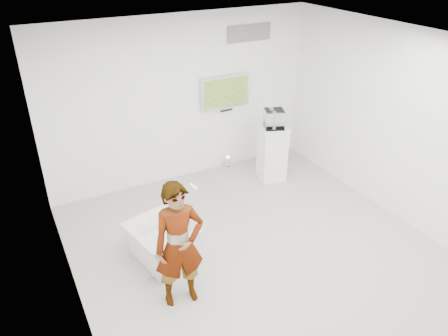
{
  "coord_description": "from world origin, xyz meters",
  "views": [
    {
      "loc": [
        -2.82,
        -4.38,
        4.11
      ],
      "look_at": [
        -0.16,
        0.6,
        1.08
      ],
      "focal_mm": 35.0,
      "sensor_mm": 36.0,
      "label": 1
    }
  ],
  "objects_px": {
    "tv": "(225,92)",
    "person": "(179,245)",
    "armchair": "(162,244)",
    "pedestal": "(272,153)",
    "floor_uplight": "(228,162)"
  },
  "relations": [
    {
      "from": "tv",
      "to": "floor_uplight",
      "type": "bearing_deg",
      "value": -88.79
    },
    {
      "from": "pedestal",
      "to": "tv",
      "type": "bearing_deg",
      "value": 123.14
    },
    {
      "from": "armchair",
      "to": "floor_uplight",
      "type": "xyz_separation_m",
      "value": [
        2.15,
        2.01,
        -0.16
      ]
    },
    {
      "from": "armchair",
      "to": "pedestal",
      "type": "distance_m",
      "value": 2.99
    },
    {
      "from": "tv",
      "to": "person",
      "type": "distance_m",
      "value": 3.72
    },
    {
      "from": "pedestal",
      "to": "floor_uplight",
      "type": "distance_m",
      "value": 0.98
    },
    {
      "from": "floor_uplight",
      "to": "tv",
      "type": "bearing_deg",
      "value": 91.21
    },
    {
      "from": "floor_uplight",
      "to": "pedestal",
      "type": "bearing_deg",
      "value": -53.29
    },
    {
      "from": "person",
      "to": "pedestal",
      "type": "height_order",
      "value": "person"
    },
    {
      "from": "armchair",
      "to": "floor_uplight",
      "type": "relative_size",
      "value": 3.47
    },
    {
      "from": "person",
      "to": "floor_uplight",
      "type": "bearing_deg",
      "value": 58.58
    },
    {
      "from": "person",
      "to": "floor_uplight",
      "type": "height_order",
      "value": "person"
    },
    {
      "from": "armchair",
      "to": "pedestal",
      "type": "relative_size",
      "value": 0.87
    },
    {
      "from": "tv",
      "to": "armchair",
      "type": "height_order",
      "value": "tv"
    },
    {
      "from": "armchair",
      "to": "person",
      "type": "bearing_deg",
      "value": 164.78
    }
  ]
}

